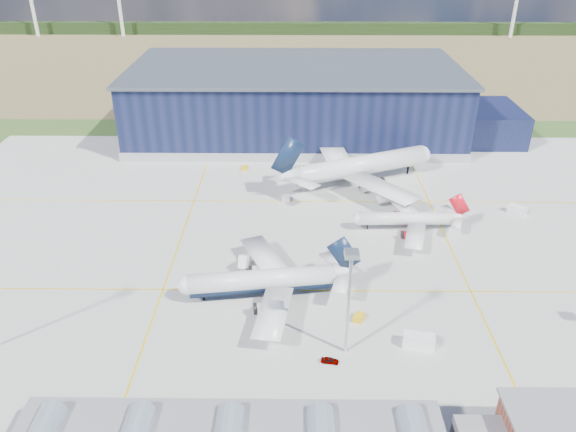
{
  "coord_description": "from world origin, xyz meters",
  "views": [
    {
      "loc": [
        -0.37,
        -114.14,
        75.39
      ],
      "look_at": [
        -1.7,
        10.1,
        8.45
      ],
      "focal_mm": 35.0,
      "sensor_mm": 36.0,
      "label": 1
    }
  ],
  "objects_px": {
    "hangar": "(302,104)",
    "gse_van_b": "(517,210)",
    "light_mast_center": "(350,287)",
    "car_a": "(330,360)",
    "airstair": "(245,265)",
    "airliner_navy": "(262,271)",
    "airliner_red": "(406,212)",
    "gse_cart_a": "(286,198)",
    "airliner_widebody": "(362,156)",
    "gse_van_a": "(419,341)",
    "gse_tug_c": "(244,168)",
    "gse_tug_b": "(359,318)"
  },
  "relations": [
    {
      "from": "car_a",
      "to": "gse_van_a",
      "type": "bearing_deg",
      "value": -64.88
    },
    {
      "from": "gse_van_b",
      "to": "light_mast_center",
      "type": "bearing_deg",
      "value": -179.28
    },
    {
      "from": "hangar",
      "to": "gse_van_b",
      "type": "distance_m",
      "value": 90.8
    },
    {
      "from": "airliner_widebody",
      "to": "airliner_red",
      "type": "bearing_deg",
      "value": -97.42
    },
    {
      "from": "airliner_widebody",
      "to": "gse_van_a",
      "type": "xyz_separation_m",
      "value": [
        3.63,
        -76.58,
        -7.95
      ]
    },
    {
      "from": "airliner_navy",
      "to": "gse_cart_a",
      "type": "bearing_deg",
      "value": -103.28
    },
    {
      "from": "gse_tug_c",
      "to": "car_a",
      "type": "height_order",
      "value": "gse_tug_c"
    },
    {
      "from": "airliner_navy",
      "to": "airliner_widebody",
      "type": "height_order",
      "value": "airliner_widebody"
    },
    {
      "from": "airstair",
      "to": "gse_van_a",
      "type": "bearing_deg",
      "value": -24.52
    },
    {
      "from": "gse_van_b",
      "to": "gse_tug_c",
      "type": "xyz_separation_m",
      "value": [
        -80.32,
        30.32,
        -0.53
      ]
    },
    {
      "from": "airliner_red",
      "to": "airstair",
      "type": "bearing_deg",
      "value": 24.93
    },
    {
      "from": "gse_van_a",
      "to": "airstair",
      "type": "distance_m",
      "value": 45.0
    },
    {
      "from": "hangar",
      "to": "gse_cart_a",
      "type": "xyz_separation_m",
      "value": [
        -5.48,
        -59.17,
        -10.95
      ]
    },
    {
      "from": "airstair",
      "to": "airliner_navy",
      "type": "bearing_deg",
      "value": -53.89
    },
    {
      "from": "hangar",
      "to": "airliner_navy",
      "type": "height_order",
      "value": "hangar"
    },
    {
      "from": "light_mast_center",
      "to": "car_a",
      "type": "distance_m",
      "value": 15.54
    },
    {
      "from": "gse_cart_a",
      "to": "airstair",
      "type": "distance_m",
      "value": 38.52
    },
    {
      "from": "light_mast_center",
      "to": "airliner_widebody",
      "type": "distance_m",
      "value": 79.25
    },
    {
      "from": "hangar",
      "to": "airstair",
      "type": "bearing_deg",
      "value": -98.63
    },
    {
      "from": "gse_tug_c",
      "to": "airliner_widebody",
      "type": "bearing_deg",
      "value": -12.14
    },
    {
      "from": "gse_tug_c",
      "to": "airstair",
      "type": "bearing_deg",
      "value": -82.35
    },
    {
      "from": "airliner_navy",
      "to": "gse_van_b",
      "type": "bearing_deg",
      "value": -158.31
    },
    {
      "from": "hangar",
      "to": "light_mast_center",
      "type": "relative_size",
      "value": 6.3
    },
    {
      "from": "airliner_widebody",
      "to": "gse_cart_a",
      "type": "height_order",
      "value": "airliner_widebody"
    },
    {
      "from": "airliner_navy",
      "to": "airstair",
      "type": "relative_size",
      "value": 8.55
    },
    {
      "from": "hangar",
      "to": "gse_tug_b",
      "type": "xyz_separation_m",
      "value": [
        10.7,
        -115.12,
        -11.0
      ]
    },
    {
      "from": "airliner_navy",
      "to": "hangar",
      "type": "bearing_deg",
      "value": -103.22
    },
    {
      "from": "hangar",
      "to": "airliner_widebody",
      "type": "distance_m",
      "value": 49.97
    },
    {
      "from": "airliner_red",
      "to": "gse_cart_a",
      "type": "distance_m",
      "value": 36.92
    },
    {
      "from": "airliner_red",
      "to": "gse_tug_b",
      "type": "height_order",
      "value": "airliner_red"
    },
    {
      "from": "gse_tug_b",
      "to": "gse_tug_c",
      "type": "distance_m",
      "value": 84.36
    },
    {
      "from": "airliner_widebody",
      "to": "gse_tug_c",
      "type": "height_order",
      "value": "airliner_widebody"
    },
    {
      "from": "airliner_red",
      "to": "car_a",
      "type": "height_order",
      "value": "airliner_red"
    },
    {
      "from": "gse_van_b",
      "to": "airstair",
      "type": "relative_size",
      "value": 1.04
    },
    {
      "from": "light_mast_center",
      "to": "gse_van_b",
      "type": "bearing_deg",
      "value": 47.35
    },
    {
      "from": "gse_tug_b",
      "to": "gse_van_a",
      "type": "xyz_separation_m",
      "value": [
        10.98,
        -8.0,
        0.73
      ]
    },
    {
      "from": "car_a",
      "to": "gse_cart_a",
      "type": "bearing_deg",
      "value": 17.52
    },
    {
      "from": "gse_van_a",
      "to": "gse_van_b",
      "type": "bearing_deg",
      "value": -22.77
    },
    {
      "from": "light_mast_center",
      "to": "airstair",
      "type": "distance_m",
      "value": 38.3
    },
    {
      "from": "airstair",
      "to": "gse_cart_a",
      "type": "bearing_deg",
      "value": 87.85
    },
    {
      "from": "hangar",
      "to": "gse_tug_c",
      "type": "height_order",
      "value": "hangar"
    },
    {
      "from": "gse_van_b",
      "to": "airliner_red",
      "type": "bearing_deg",
      "value": 149.24
    },
    {
      "from": "airliner_red",
      "to": "car_a",
      "type": "relative_size",
      "value": 9.42
    },
    {
      "from": "car_a",
      "to": "airstair",
      "type": "bearing_deg",
      "value": 40.33
    },
    {
      "from": "light_mast_center",
      "to": "airliner_widebody",
      "type": "height_order",
      "value": "light_mast_center"
    },
    {
      "from": "airliner_red",
      "to": "gse_tug_c",
      "type": "xyz_separation_m",
      "value": [
        -46.5,
        39.93,
        -4.6
      ]
    },
    {
      "from": "gse_cart_a",
      "to": "airstair",
      "type": "xyz_separation_m",
      "value": [
        -9.17,
        -37.4,
        0.89
      ]
    },
    {
      "from": "airstair",
      "to": "car_a",
      "type": "bearing_deg",
      "value": -47.78
    },
    {
      "from": "gse_tug_c",
      "to": "light_mast_center",
      "type": "bearing_deg",
      "value": -70.19
    },
    {
      "from": "gse_tug_b",
      "to": "car_a",
      "type": "xyz_separation_m",
      "value": [
        -6.78,
        -12.88,
        -0.04
      ]
    }
  ]
}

